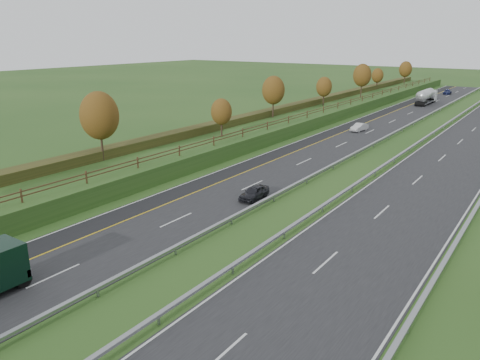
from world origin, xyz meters
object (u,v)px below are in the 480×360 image
at_px(car_silver_mid, 359,127).
at_px(car_small_far, 447,92).
at_px(road_tanker, 426,96).
at_px(car_dark_near, 254,192).

xyz_separation_m(car_silver_mid, car_small_far, (0.62, 64.88, -0.01)).
distance_m(road_tanker, car_silver_mid, 41.00).
bearing_deg(road_tanker, car_small_far, 90.26).
relative_size(car_silver_mid, car_small_far, 0.90).
height_order(car_silver_mid, car_small_far, car_silver_mid).
relative_size(road_tanker, car_silver_mid, 2.83).
xyz_separation_m(road_tanker, car_dark_near, (3.49, -79.95, -1.17)).
xyz_separation_m(road_tanker, car_silver_mid, (-0.73, -40.98, -1.17)).
relative_size(road_tanker, car_dark_near, 2.93).
relative_size(car_dark_near, car_small_far, 0.87).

